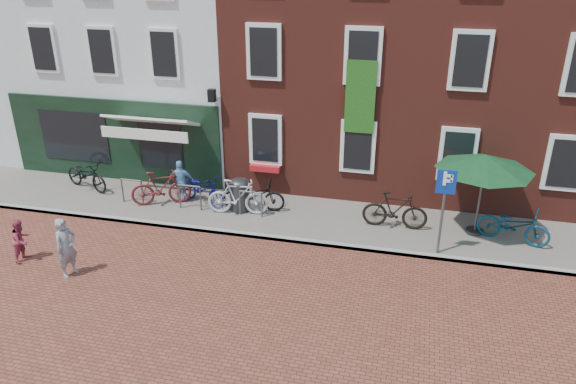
% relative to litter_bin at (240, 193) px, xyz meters
% --- Properties ---
extents(ground, '(80.00, 80.00, 0.00)m').
position_rel_litter_bin_xyz_m(ground, '(-0.04, -1.54, -0.69)').
color(ground, brown).
extents(sidewalk, '(24.00, 3.00, 0.10)m').
position_rel_litter_bin_xyz_m(sidewalk, '(0.96, -0.04, -0.64)').
color(sidewalk, slate).
rests_on(sidewalk, ground).
extents(building_stucco, '(8.00, 8.00, 9.00)m').
position_rel_litter_bin_xyz_m(building_stucco, '(-5.04, 5.46, 3.81)').
color(building_stucco, silver).
rests_on(building_stucco, ground).
extents(building_brick_mid, '(6.00, 8.00, 10.00)m').
position_rel_litter_bin_xyz_m(building_brick_mid, '(1.96, 5.46, 4.31)').
color(building_brick_mid, maroon).
rests_on(building_brick_mid, ground).
extents(building_brick_right, '(6.00, 8.00, 10.00)m').
position_rel_litter_bin_xyz_m(building_brick_right, '(7.96, 5.46, 4.31)').
color(building_brick_right, maroon).
rests_on(building_brick_right, ground).
extents(litter_bin, '(0.62, 0.62, 1.13)m').
position_rel_litter_bin_xyz_m(litter_bin, '(0.00, 0.00, 0.00)').
color(litter_bin, '#37383A').
rests_on(litter_bin, sidewalk).
extents(parking_sign, '(0.50, 0.08, 2.43)m').
position_rel_litter_bin_xyz_m(parking_sign, '(6.06, -1.30, 1.07)').
color(parking_sign, '#4C4C4F').
rests_on(parking_sign, sidewalk).
extents(parasol, '(2.71, 2.71, 2.50)m').
position_rel_litter_bin_xyz_m(parasol, '(7.12, 0.18, 1.68)').
color(parasol, '#4C4C4F').
rests_on(parasol, sidewalk).
extents(woman, '(0.54, 0.67, 1.59)m').
position_rel_litter_bin_xyz_m(woman, '(-3.11, -4.47, 0.11)').
color(woman, gray).
rests_on(woman, ground).
extents(boy, '(0.48, 0.60, 1.19)m').
position_rel_litter_bin_xyz_m(boy, '(-4.74, -4.10, -0.09)').
color(boy, '#A03349').
rests_on(boy, ground).
extents(cafe_person, '(0.89, 0.61, 1.41)m').
position_rel_litter_bin_xyz_m(cafe_person, '(-2.03, 0.14, 0.12)').
color(cafe_person, '#75AAD6').
rests_on(cafe_person, sidewalk).
extents(bicycle_0, '(2.07, 1.30, 1.03)m').
position_rel_litter_bin_xyz_m(bicycle_0, '(-5.60, 0.32, -0.07)').
color(bicycle_0, black).
rests_on(bicycle_0, sidewalk).
extents(bicycle_1, '(1.95, 1.28, 1.14)m').
position_rel_litter_bin_xyz_m(bicycle_1, '(-2.58, -0.21, -0.02)').
color(bicycle_1, maroon).
rests_on(bicycle_1, sidewalk).
extents(bicycle_2, '(2.06, 1.44, 1.03)m').
position_rel_litter_bin_xyz_m(bicycle_2, '(-1.32, 0.16, -0.07)').
color(bicycle_2, '#0D0B5D').
rests_on(bicycle_2, sidewalk).
extents(bicycle_3, '(1.95, 0.79, 1.14)m').
position_rel_litter_bin_xyz_m(bicycle_3, '(0.03, -0.29, -0.02)').
color(bicycle_3, '#BCBCBE').
rests_on(bicycle_3, sidewalk).
extents(bicycle_4, '(2.03, 0.96, 1.03)m').
position_rel_litter_bin_xyz_m(bicycle_4, '(0.44, 0.06, -0.07)').
color(bicycle_4, black).
rests_on(bicycle_4, sidewalk).
extents(bicycle_5, '(1.90, 0.55, 1.14)m').
position_rel_litter_bin_xyz_m(bicycle_5, '(4.80, -0.08, -0.02)').
color(bicycle_5, black).
rests_on(bicycle_5, sidewalk).
extents(bicycle_6, '(2.06, 1.17, 1.03)m').
position_rel_litter_bin_xyz_m(bicycle_6, '(8.09, -0.16, -0.07)').
color(bicycle_6, '#0C3A53').
rests_on(bicycle_6, sidewalk).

